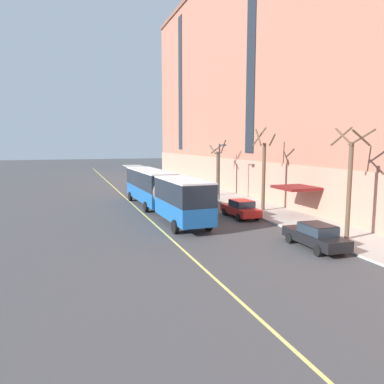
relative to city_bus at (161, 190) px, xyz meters
name	(u,v)px	position (x,y,z in m)	size (l,w,h in m)	color
ground_plane	(193,230)	(0.48, -7.76, -2.14)	(260.00, 260.00, 0.00)	#424244
sidewalk	(280,215)	(9.70, -4.76, -2.06)	(4.88, 160.00, 0.15)	#ADA89E
city_bus	(161,190)	(0.00, 0.00, 0.00)	(3.41, 19.81, 3.69)	#19569E
parked_car_black_0	(316,236)	(6.07, -14.63, -1.35)	(1.97, 4.83, 1.56)	black
parked_car_red_1	(241,209)	(5.96, -4.54, -1.35)	(2.03, 4.48, 1.56)	#B21E19
parked_car_black_2	(185,188)	(5.98, 11.28, -1.35)	(1.99, 4.82, 1.56)	black
street_tree_mid_block	(350,181)	(9.15, -13.79, 1.86)	(2.15, 1.97, 7.34)	brown
street_tree_far_uptown	(263,171)	(9.13, -2.68, 1.72)	(1.88, 1.87, 7.74)	brown
street_tree_far_downtown	(218,169)	(9.15, 8.41, 1.16)	(1.67, 1.66, 6.65)	brown
street_lamp	(220,165)	(7.86, 4.61, 1.85)	(0.36, 1.48, 6.17)	#2D2D30
lane_centerline	(155,224)	(-1.70, -4.76, -2.13)	(0.16, 140.00, 0.01)	#E0D66B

